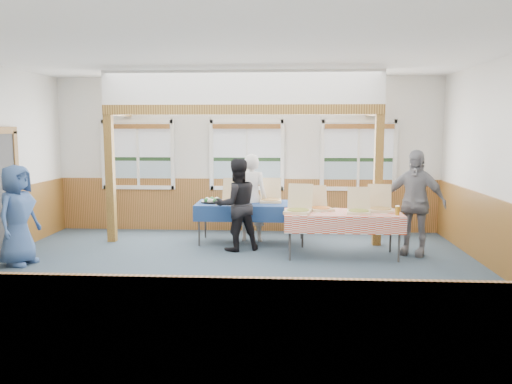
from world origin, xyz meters
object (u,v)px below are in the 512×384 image
at_px(table_left, 252,206).
at_px(person_grey, 414,202).
at_px(table_right, 342,215).
at_px(woman_white, 251,198).
at_px(woman_black, 237,205).
at_px(man_blue, 18,215).

height_order(table_left, person_grey, person_grey).
xyz_separation_m(table_right, person_grey, (1.23, 0.22, 0.20)).
bearing_deg(woman_white, table_left, 101.32).
height_order(woman_black, person_grey, person_grey).
relative_size(table_left, woman_black, 1.29).
bearing_deg(woman_black, man_blue, -5.57).
distance_m(table_left, person_grey, 2.92).
xyz_separation_m(table_left, woman_white, (-0.02, 0.14, 0.13)).
xyz_separation_m(table_right, woman_black, (-1.81, 0.33, 0.11)).
relative_size(woman_white, man_blue, 1.05).
height_order(table_left, table_right, same).
distance_m(woman_white, woman_black, 0.78).
distance_m(woman_black, man_blue, 3.54).
bearing_deg(table_left, table_right, -32.84).
xyz_separation_m(table_right, man_blue, (-5.16, -0.82, 0.09)).
relative_size(woman_white, person_grey, 0.93).
distance_m(table_right, woman_white, 1.95).
xyz_separation_m(woman_white, person_grey, (2.84, -0.87, 0.06)).
xyz_separation_m(table_left, man_blue, (-3.57, -1.77, 0.09)).
distance_m(woman_white, person_grey, 2.97).
xyz_separation_m(man_blue, person_grey, (6.39, 1.04, 0.10)).
xyz_separation_m(table_left, person_grey, (2.82, -0.74, 0.19)).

